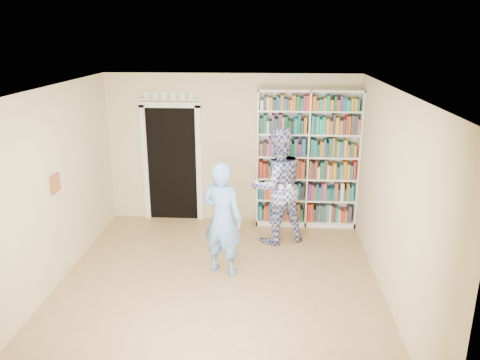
% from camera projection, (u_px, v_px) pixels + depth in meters
% --- Properties ---
extents(floor, '(5.00, 5.00, 0.00)m').
position_uv_depth(floor, '(218.00, 287.00, 6.47)').
color(floor, '#987149').
rests_on(floor, ground).
extents(ceiling, '(5.00, 5.00, 0.00)m').
position_uv_depth(ceiling, '(215.00, 90.00, 5.65)').
color(ceiling, white).
rests_on(ceiling, wall_back).
extents(wall_back, '(4.50, 0.00, 4.50)m').
position_uv_depth(wall_back, '(232.00, 149.00, 8.44)').
color(wall_back, beige).
rests_on(wall_back, floor).
extents(wall_left, '(0.00, 5.00, 5.00)m').
position_uv_depth(wall_left, '(48.00, 192.00, 6.20)').
color(wall_left, beige).
rests_on(wall_left, floor).
extents(wall_right, '(0.00, 5.00, 5.00)m').
position_uv_depth(wall_right, '(393.00, 199.00, 5.92)').
color(wall_right, beige).
rests_on(wall_right, floor).
extents(bookshelf, '(1.78, 0.33, 2.45)m').
position_uv_depth(bookshelf, '(307.00, 159.00, 8.24)').
color(bookshelf, white).
rests_on(bookshelf, floor).
extents(doorway, '(1.10, 0.08, 2.43)m').
position_uv_depth(doorway, '(172.00, 158.00, 8.54)').
color(doorway, black).
rests_on(doorway, floor).
extents(wall_art, '(0.03, 0.25, 0.25)m').
position_uv_depth(wall_art, '(55.00, 184.00, 6.37)').
color(wall_art, brown).
rests_on(wall_art, wall_left).
extents(man_blue, '(0.72, 0.60, 1.68)m').
position_uv_depth(man_blue, '(222.00, 219.00, 6.65)').
color(man_blue, '#6495DF').
rests_on(man_blue, floor).
extents(man_plaid, '(1.16, 1.05, 1.94)m').
position_uv_depth(man_plaid, '(277.00, 186.00, 7.64)').
color(man_plaid, '#303994').
rests_on(man_plaid, floor).
extents(paper_sheet, '(0.20, 0.03, 0.28)m').
position_uv_depth(paper_sheet, '(285.00, 193.00, 7.41)').
color(paper_sheet, white).
rests_on(paper_sheet, man_plaid).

